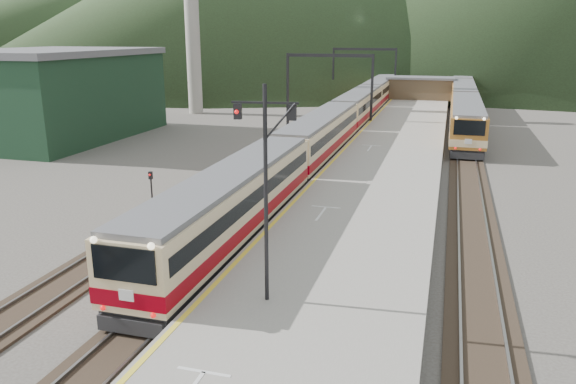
% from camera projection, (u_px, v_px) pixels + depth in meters
% --- Properties ---
extents(track_main, '(2.60, 200.00, 0.23)m').
position_uv_depth(track_main, '(324.00, 157.00, 47.21)').
color(track_main, black).
rests_on(track_main, ground).
extents(track_far, '(2.60, 200.00, 0.23)m').
position_uv_depth(track_far, '(268.00, 153.00, 48.53)').
color(track_far, black).
rests_on(track_far, ground).
extents(track_second, '(2.60, 200.00, 0.23)m').
position_uv_depth(track_second, '(467.00, 165.00, 44.16)').
color(track_second, black).
rests_on(track_second, ground).
extents(platform, '(8.00, 100.00, 1.00)m').
position_uv_depth(platform, '(389.00, 161.00, 43.75)').
color(platform, gray).
rests_on(platform, ground).
extents(gantry_near, '(9.55, 0.25, 8.00)m').
position_uv_depth(gantry_near, '(329.00, 77.00, 60.33)').
color(gantry_near, black).
rests_on(gantry_near, ground).
extents(gantry_far, '(9.55, 0.25, 8.00)m').
position_uv_depth(gantry_far, '(364.00, 64.00, 83.45)').
color(gantry_far, black).
rests_on(gantry_far, ground).
extents(warehouse, '(14.50, 20.50, 8.60)m').
position_uv_depth(warehouse, '(52.00, 94.00, 55.32)').
color(warehouse, '#16301D').
rests_on(warehouse, ground).
extents(station_shed, '(9.40, 4.40, 3.10)m').
position_uv_depth(station_shed, '(420.00, 88.00, 80.18)').
color(station_shed, '#4D3E2B').
rests_on(station_shed, platform).
extents(main_train, '(2.82, 96.85, 3.44)m').
position_uv_depth(main_train, '(359.00, 108.00, 63.31)').
color(main_train, '#DABD8B').
rests_on(main_train, track_main).
extents(second_train, '(2.95, 60.55, 3.60)m').
position_uv_depth(second_train, '(463.00, 97.00, 72.84)').
color(second_train, '#AB6926').
rests_on(second_train, track_second).
extents(signal_mast, '(2.19, 0.43, 7.54)m').
position_uv_depth(signal_mast, '(266.00, 174.00, 18.63)').
color(signal_mast, black).
rests_on(signal_mast, platform).
extents(short_signal_b, '(0.24, 0.18, 2.27)m').
position_uv_depth(short_signal_b, '(273.00, 158.00, 40.23)').
color(short_signal_b, black).
rests_on(short_signal_b, ground).
extents(short_signal_c, '(0.24, 0.19, 2.27)m').
position_uv_depth(short_signal_c, '(151.00, 185.00, 33.07)').
color(short_signal_c, black).
rests_on(short_signal_c, ground).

